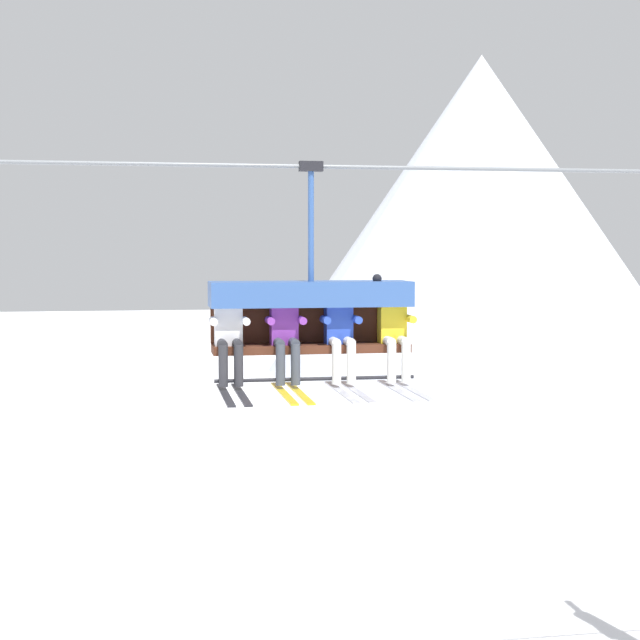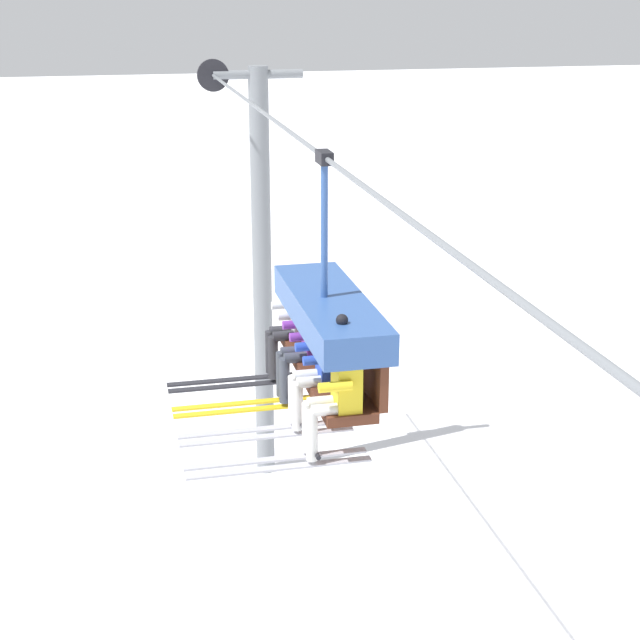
{
  "view_description": "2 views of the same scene",
  "coord_description": "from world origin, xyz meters",
  "px_view_note": "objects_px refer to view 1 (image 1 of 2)",
  "views": [
    {
      "loc": [
        -1.4,
        -12.32,
        6.83
      ],
      "look_at": [
        0.58,
        -0.96,
        6.0
      ],
      "focal_mm": 55.0,
      "sensor_mm": 36.0,
      "label": 1
    },
    {
      "loc": [
        9.37,
        -2.84,
        9.35
      ],
      "look_at": [
        0.66,
        -0.88,
        6.27
      ],
      "focal_mm": 55.0,
      "sensor_mm": 36.0,
      "label": 2
    }
  ],
  "objects_px": {
    "skier_yellow": "(394,328)",
    "skier_white": "(229,333)",
    "skier_blue": "(341,331)",
    "skier_purple": "(285,332)",
    "chairlift_chair": "(310,305)"
  },
  "relations": [
    {
      "from": "skier_blue",
      "to": "skier_yellow",
      "type": "height_order",
      "value": "skier_yellow"
    },
    {
      "from": "skier_purple",
      "to": "skier_yellow",
      "type": "relative_size",
      "value": 1.0
    },
    {
      "from": "skier_purple",
      "to": "skier_yellow",
      "type": "distance_m",
      "value": 1.32
    },
    {
      "from": "skier_purple",
      "to": "skier_blue",
      "type": "xyz_separation_m",
      "value": [
        0.66,
        0.0,
        0.0
      ]
    },
    {
      "from": "skier_white",
      "to": "skier_yellow",
      "type": "bearing_deg",
      "value": 0.2
    },
    {
      "from": "skier_yellow",
      "to": "skier_white",
      "type": "bearing_deg",
      "value": -179.8
    },
    {
      "from": "skier_white",
      "to": "skier_yellow",
      "type": "distance_m",
      "value": 1.98
    },
    {
      "from": "chairlift_chair",
      "to": "skier_yellow",
      "type": "height_order",
      "value": "chairlift_chair"
    },
    {
      "from": "chairlift_chair",
      "to": "skier_white",
      "type": "distance_m",
      "value": 1.06
    },
    {
      "from": "skier_purple",
      "to": "skier_yellow",
      "type": "xyz_separation_m",
      "value": [
        1.32,
        0.01,
        0.02
      ]
    },
    {
      "from": "skier_white",
      "to": "skier_purple",
      "type": "height_order",
      "value": "same"
    },
    {
      "from": "chairlift_chair",
      "to": "skier_white",
      "type": "relative_size",
      "value": 1.51
    },
    {
      "from": "chairlift_chair",
      "to": "skier_purple",
      "type": "height_order",
      "value": "chairlift_chair"
    },
    {
      "from": "skier_purple",
      "to": "skier_yellow",
      "type": "height_order",
      "value": "skier_yellow"
    },
    {
      "from": "skier_white",
      "to": "skier_blue",
      "type": "xyz_separation_m",
      "value": [
        1.32,
        0.0,
        0.0
      ]
    }
  ]
}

